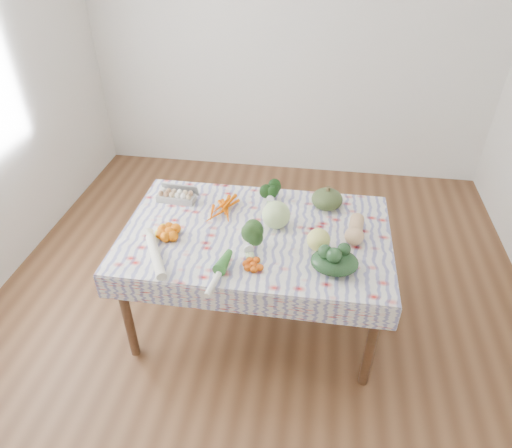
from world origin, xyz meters
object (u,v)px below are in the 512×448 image
object	(u,v)px
kabocha_squash	(327,199)
cabbage	(276,215)
grapefruit	(318,240)
egg_carton	(176,197)
dining_table	(256,242)
butternut_squash	(356,229)

from	to	relation	value
kabocha_squash	cabbage	xyz separation A→B (m)	(-0.31, -0.26, 0.02)
kabocha_squash	grapefruit	world-z (taller)	grapefruit
egg_carton	kabocha_squash	size ratio (longest dim) A/B	1.26
dining_table	egg_carton	xyz separation A→B (m)	(-0.59, 0.26, 0.12)
kabocha_squash	butternut_squash	size ratio (longest dim) A/B	0.82
cabbage	grapefruit	xyz separation A→B (m)	(0.27, -0.19, -0.02)
egg_carton	kabocha_squash	bearing A→B (deg)	7.83
egg_carton	cabbage	xyz separation A→B (m)	(0.71, -0.19, 0.05)
butternut_squash	dining_table	bearing A→B (deg)	-168.97
egg_carton	cabbage	size ratio (longest dim) A/B	1.46
kabocha_squash	grapefruit	bearing A→B (deg)	-94.92
dining_table	butternut_squash	distance (m)	0.62
egg_carton	butternut_squash	xyz separation A→B (m)	(1.20, -0.22, 0.02)
dining_table	cabbage	xyz separation A→B (m)	(0.12, 0.07, 0.17)
egg_carton	kabocha_squash	distance (m)	1.02
butternut_squash	grapefruit	xyz separation A→B (m)	(-0.22, -0.16, 0.01)
dining_table	grapefruit	size ratio (longest dim) A/B	11.62
butternut_squash	grapefruit	bearing A→B (deg)	-137.06
egg_carton	grapefruit	size ratio (longest dim) A/B	1.88
cabbage	grapefruit	size ratio (longest dim) A/B	1.29
kabocha_squash	cabbage	size ratio (longest dim) A/B	1.16
egg_carton	butternut_squash	distance (m)	1.22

